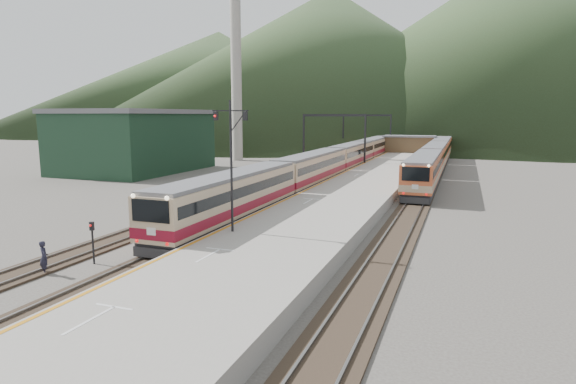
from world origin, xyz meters
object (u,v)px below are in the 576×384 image
at_px(worker, 44,258).
at_px(signal_mast, 231,153).
at_px(main_train, 335,162).
at_px(second_train, 435,157).

bearing_deg(worker, signal_mast, -101.37).
distance_m(main_train, signal_mast, 34.46).
relative_size(main_train, worker, 45.57).
bearing_deg(signal_mast, main_train, 94.44).
height_order(main_train, signal_mast, signal_mast).
bearing_deg(main_train, second_train, 45.76).
xyz_separation_m(main_train, signal_mast, (2.65, -34.16, 3.70)).
distance_m(second_train, worker, 55.68).
bearing_deg(main_train, signal_mast, -85.56).
xyz_separation_m(second_train, signal_mast, (-8.85, -45.97, 3.69)).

